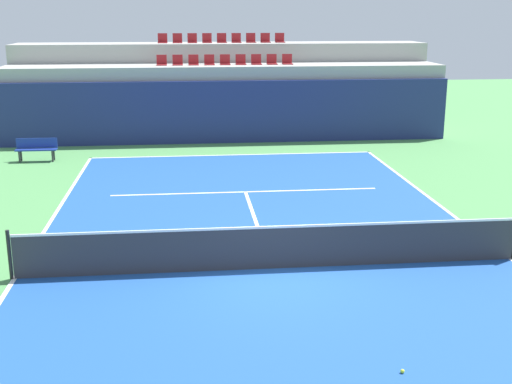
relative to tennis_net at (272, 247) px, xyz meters
The scene contains 15 objects.
ground_plane 0.51m from the tennis_net, ahead, with size 80.00×80.00×0.00m, color #4C8C4C.
court_surface 0.50m from the tennis_net, ahead, with size 11.00×24.00×0.01m, color #1E4C99.
baseline_far 11.96m from the tennis_net, 90.00° to the left, with size 11.00×0.10×0.00m, color white.
sideline_left 5.47m from the tennis_net, behind, with size 0.10×24.00×0.00m, color white.
sideline_right 5.47m from the tennis_net, ahead, with size 0.10×24.00×0.00m, color white.
service_line_far 6.42m from the tennis_net, 90.00° to the left, with size 8.26×0.10×0.00m, color white.
centre_service_line 3.24m from the tennis_net, 90.00° to the left, with size 0.10×6.40×0.00m, color white.
back_wall 14.62m from the tennis_net, 90.00° to the left, with size 19.03×0.30×2.63m, color navy.
stands_tier_lower 15.98m from the tennis_net, 90.00° to the left, with size 19.03×2.40×3.18m, color #9E9E99.
stands_tier_upper 18.41m from the tennis_net, 90.00° to the left, with size 19.03×2.40×4.02m, color #9E9E99.
seating_row_lower 16.28m from the tennis_net, 90.00° to the left, with size 5.94×0.44×0.44m.
seating_row_upper 18.80m from the tennis_net, 90.00° to the left, with size 5.94×0.44×0.44m.
tennis_net is the anchor object (origin of this frame).
player_bench 13.83m from the tennis_net, 122.20° to the left, with size 1.50×0.40×0.85m.
tennis_ball_0 4.77m from the tennis_net, 72.32° to the right, with size 0.07×0.07×0.07m, color #CCE033.
Camera 1 is at (-1.79, -13.41, 5.41)m, focal length 46.59 mm.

